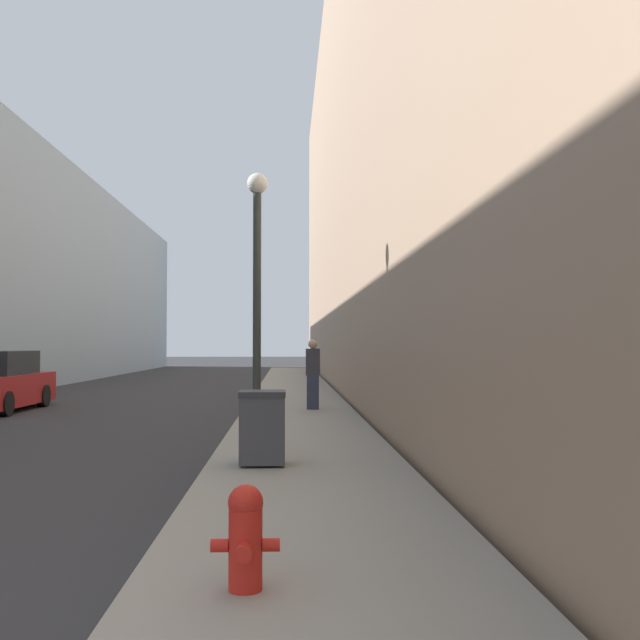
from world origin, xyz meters
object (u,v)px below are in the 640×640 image
Objects in this scene: fire_hydrant at (245,535)px; trash_bin at (263,427)px; lamppost at (257,284)px; pedestrian_on_sidewalk at (313,374)px.

fire_hydrant is 0.70× the size of trash_bin.
trash_bin is at bearing -86.19° from lamppost.
lamppost reaches higher than trash_bin.
trash_bin is 0.57× the size of pedestrian_on_sidewalk.
trash_bin is (-0.06, 5.02, 0.15)m from fire_hydrant.
pedestrian_on_sidewalk reaches higher than fire_hydrant.
fire_hydrant is at bearing -94.01° from pedestrian_on_sidewalk.
trash_bin is 8.50m from pedestrian_on_sidewalk.
fire_hydrant is 5.02m from trash_bin.
pedestrian_on_sidewalk is (1.23, 4.99, -1.91)m from lamppost.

